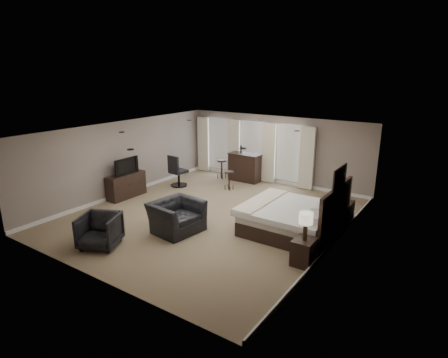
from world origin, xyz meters
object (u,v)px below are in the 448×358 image
Objects in this scene: lamp_far at (345,191)px; armchair_near at (176,211)px; armchair_far at (99,229)px; bed at (295,207)px; nightstand_far at (343,212)px; dresser at (126,186)px; lamp_near at (305,226)px; bar_counter at (245,167)px; desk_chair at (179,171)px; bar_stool_right at (229,181)px; bar_stool_left at (222,169)px; nightstand_near at (304,252)px; tv at (125,172)px.

lamp_far is 4.79m from armchair_near.
bed is at bearing 17.80° from armchair_far.
dresser reaches higher than nightstand_far.
dresser is at bearing 102.88° from armchair_far.
nightstand_far is at bearing 90.00° from lamp_near.
lamp_near is at bearing -47.61° from bar_counter.
armchair_near is 1.08× the size of desk_chair.
desk_chair is at bearing -130.06° from bar_counter.
lamp_near is 2.90m from lamp_far.
bed is at bearing -31.62° from bar_stool_right.
bar_stool_right is (0.15, 5.64, -0.11)m from armchair_far.
nightstand_far is 0.64m from lamp_far.
bar_stool_left is 1.09× the size of bar_stool_right.
desk_chair is at bearing 154.81° from nightstand_near.
lamp_far reaches higher than bar_counter.
dresser is 1.13× the size of bar_counter.
nightstand_far is at bearing 15.79° from dresser.
lamp_near reaches higher than bar_stool_right.
armchair_far reaches higher than bar_stool_right.
nightstand_near is 0.42× the size of dresser.
lamp_near is 6.75m from bar_counter.
lamp_near is at bearing -90.00° from lamp_far.
bar_stool_right is at bearing -84.57° from bar_counter.
lamp_near reaches higher than armchair_far.
tv is at bearing -164.21° from nightstand_far.
bed is at bearing -85.20° from tv.
bed is at bearing 4.80° from dresser.
armchair_far is 7.00m from bar_counter.
bar_stool_left is (-0.92, 6.72, -0.08)m from armchair_far.
bed reaches higher than nightstand_far.
dresser is at bearing 77.58° from desk_chair.
armchair_near reaches higher than armchair_far.
tv is 0.78× the size of bar_counter.
desk_chair is (-6.26, 2.94, -0.32)m from lamp_near.
bed is at bearing -121.54° from nightstand_far.
bed is 1.96× the size of desk_chair.
bar_stool_left is (-4.60, 3.25, -0.37)m from bed.
armchair_far is (-4.57, -2.02, -0.46)m from lamp_near.
armchair_near is 5.30m from bar_counter.
desk_chair is at bearing -18.33° from tv.
desk_chair is at bearing 164.46° from bed.
lamp_far reaches higher than bar_stool_right.
armchair_near is at bearing -138.99° from nightstand_far.
dresser is at bearing -164.21° from lamp_far.
nightstand_near is 2.90m from nightstand_far.
armchair_near reaches higher than nightstand_near.
lamp_far reaches higher than lamp_near.
nightstand_far is at bearing 0.00° from lamp_far.
nightstand_far is at bearing -174.48° from desk_chair.
armchair_far is 0.77× the size of desk_chair.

